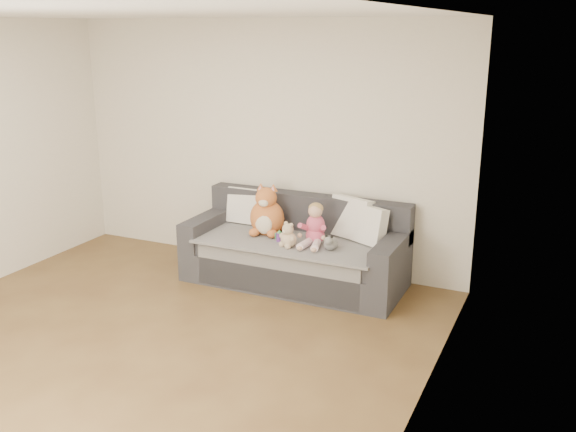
{
  "coord_description": "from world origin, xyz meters",
  "views": [
    {
      "loc": [
        3.06,
        -3.54,
        2.5
      ],
      "look_at": [
        0.58,
        1.87,
        0.75
      ],
      "focal_mm": 40.0,
      "sensor_mm": 36.0,
      "label": 1
    }
  ],
  "objects_px": {
    "toddler": "(315,227)",
    "teddy_bear": "(288,237)",
    "plush_cat": "(267,215)",
    "sippy_cup": "(279,236)",
    "sofa": "(296,253)"
  },
  "relations": [
    {
      "from": "teddy_bear",
      "to": "sippy_cup",
      "type": "relative_size",
      "value": 2.2
    },
    {
      "from": "plush_cat",
      "to": "sofa",
      "type": "bearing_deg",
      "value": -9.3
    },
    {
      "from": "plush_cat",
      "to": "teddy_bear",
      "type": "distance_m",
      "value": 0.48
    },
    {
      "from": "teddy_bear",
      "to": "sippy_cup",
      "type": "distance_m",
      "value": 0.19
    },
    {
      "from": "sofa",
      "to": "teddy_bear",
      "type": "bearing_deg",
      "value": -81.07
    },
    {
      "from": "plush_cat",
      "to": "sippy_cup",
      "type": "distance_m",
      "value": 0.32
    },
    {
      "from": "sofa",
      "to": "plush_cat",
      "type": "distance_m",
      "value": 0.49
    },
    {
      "from": "plush_cat",
      "to": "toddler",
      "type": "bearing_deg",
      "value": -18.69
    },
    {
      "from": "toddler",
      "to": "sofa",
      "type": "bearing_deg",
      "value": 152.68
    },
    {
      "from": "plush_cat",
      "to": "teddy_bear",
      "type": "relative_size",
      "value": 2.17
    },
    {
      "from": "toddler",
      "to": "teddy_bear",
      "type": "height_order",
      "value": "toddler"
    },
    {
      "from": "teddy_bear",
      "to": "toddler",
      "type": "bearing_deg",
      "value": 71.05
    },
    {
      "from": "toddler",
      "to": "teddy_bear",
      "type": "bearing_deg",
      "value": -140.05
    },
    {
      "from": "plush_cat",
      "to": "teddy_bear",
      "type": "xyz_separation_m",
      "value": [
        0.37,
        -0.29,
        -0.1
      ]
    },
    {
      "from": "teddy_bear",
      "to": "plush_cat",
      "type": "bearing_deg",
      "value": 166.47
    }
  ]
}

